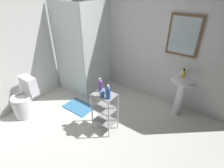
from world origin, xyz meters
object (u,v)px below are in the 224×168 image
object	(u,v)px
pedestal_sink	(182,89)
hand_soap_bottle	(183,74)
shampoo_bottle_blue	(108,93)
rinse_cup	(102,94)
body_wash_bottle_green	(107,90)
shower_stall	(85,71)
conditioner_bottle_purple	(100,86)
toilet	(25,101)
storage_cart	(105,109)
bath_mat	(79,107)

from	to	relation	value
pedestal_sink	hand_soap_bottle	xyz separation A→B (m)	(-0.03, -0.01, 0.31)
shampoo_bottle_blue	rinse_cup	size ratio (longest dim) A/B	2.27
body_wash_bottle_green	rinse_cup	size ratio (longest dim) A/B	1.60
shower_stall	conditioner_bottle_purple	world-z (taller)	shower_stall
pedestal_sink	rinse_cup	xyz separation A→B (m)	(-0.89, -1.24, 0.21)
toilet	storage_cart	bearing A→B (deg)	21.54
storage_cart	shampoo_bottle_blue	bearing A→B (deg)	-24.66
shower_stall	hand_soap_bottle	size ratio (longest dim) A/B	11.02
hand_soap_bottle	bath_mat	size ratio (longest dim) A/B	0.30
storage_cart	body_wash_bottle_green	bearing A→B (deg)	62.50
shower_stall	storage_cart	size ratio (longest dim) A/B	2.70
shampoo_bottle_blue	toilet	bearing A→B (deg)	-161.60
shower_stall	storage_cart	xyz separation A→B (m)	(1.24, -0.83, -0.03)
toilet	shampoo_bottle_blue	size ratio (longest dim) A/B	3.19
shampoo_bottle_blue	rinse_cup	distance (m)	0.12
pedestal_sink	storage_cart	distance (m)	1.48
storage_cart	hand_soap_bottle	distance (m)	1.52
rinse_cup	body_wash_bottle_green	bearing A→B (deg)	87.04
shampoo_bottle_blue	rinse_cup	xyz separation A→B (m)	(-0.10, -0.02, -0.05)
shower_stall	pedestal_sink	world-z (taller)	shower_stall
hand_soap_bottle	shampoo_bottle_blue	size ratio (longest dim) A/B	0.76
body_wash_bottle_green	shampoo_bottle_blue	bearing A→B (deg)	-45.37
pedestal_sink	toilet	distance (m)	3.00
toilet	conditioner_bottle_purple	distance (m)	1.62
storage_cart	hand_soap_bottle	size ratio (longest dim) A/B	4.08
toilet	body_wash_bottle_green	distance (m)	1.73
shower_stall	rinse_cup	xyz separation A→B (m)	(1.26, -0.90, 0.33)
shower_stall	conditioner_bottle_purple	distance (m)	1.43
hand_soap_bottle	shampoo_bottle_blue	world-z (taller)	hand_soap_bottle
shower_stall	toilet	bearing A→B (deg)	-100.49
hand_soap_bottle	shower_stall	bearing A→B (deg)	-171.18
toilet	storage_cart	size ratio (longest dim) A/B	1.03
toilet	bath_mat	bearing A→B (deg)	47.61
shower_stall	shampoo_bottle_blue	size ratio (longest dim) A/B	8.38
body_wash_bottle_green	rinse_cup	distance (m)	0.12
shower_stall	pedestal_sink	size ratio (longest dim) A/B	2.47
hand_soap_bottle	rinse_cup	size ratio (longest dim) A/B	1.72
pedestal_sink	shampoo_bottle_blue	xyz separation A→B (m)	(-0.78, -1.22, 0.27)
storage_cart	body_wash_bottle_green	size ratio (longest dim) A/B	4.39
toilet	shampoo_bottle_blue	distance (m)	1.79
storage_cart	bath_mat	bearing A→B (deg)	169.85
pedestal_sink	shower_stall	bearing A→B (deg)	-171.12
bath_mat	shower_stall	bearing A→B (deg)	121.30
body_wash_bottle_green	shower_stall	bearing A→B (deg)	148.11
rinse_cup	toilet	bearing A→B (deg)	-161.04
shower_stall	bath_mat	size ratio (longest dim) A/B	3.33
pedestal_sink	shampoo_bottle_blue	world-z (taller)	shampoo_bottle_blue
shower_stall	hand_soap_bottle	world-z (taller)	shower_stall
shampoo_bottle_blue	bath_mat	xyz separation A→B (m)	(-0.95, 0.20, -0.84)
storage_cart	shampoo_bottle_blue	distance (m)	0.43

